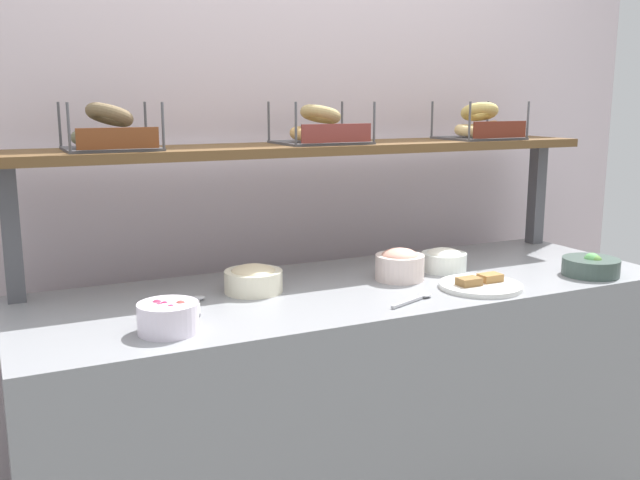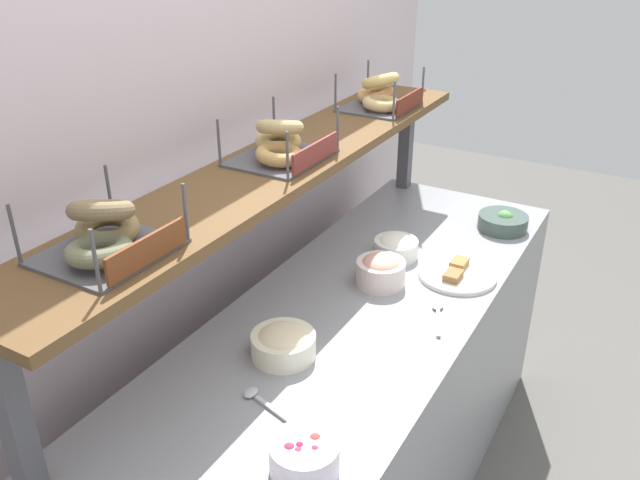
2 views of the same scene
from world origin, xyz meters
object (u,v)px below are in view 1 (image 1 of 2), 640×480
bagel_basket_plain (479,126)px  bowl_potato_salad (253,279)px  bowl_beet_salad (168,317)px  bowl_veggie_mix (591,266)px  bagel_basket_sesame (320,130)px  bowl_lox_spread (400,264)px  bagel_basket_poppy (110,134)px  serving_spoon_by_edge (198,302)px  bowl_cream_cheese (444,260)px  serving_plate_white (480,285)px  serving_spoon_near_plate (417,298)px

bagel_basket_plain → bowl_potato_salad: bearing=-169.1°
bowl_beet_salad → bagel_basket_plain: (1.31, 0.45, 0.44)m
bowl_veggie_mix → bagel_basket_sesame: (-0.76, 0.50, 0.44)m
bowl_lox_spread → bagel_basket_sesame: bearing=120.0°
bowl_veggie_mix → bagel_basket_poppy: bagel_basket_poppy is taller
bowl_beet_salad → serving_spoon_by_edge: bowl_beet_salad is taller
bowl_veggie_mix → bagel_basket_plain: size_ratio=0.64×
bowl_cream_cheese → bowl_potato_salad: bearing=177.3°
bowl_lox_spread → bowl_cream_cheese: size_ratio=1.04×
serving_plate_white → serving_spoon_near_plate: serving_plate_white is taller
bowl_potato_salad → bagel_basket_plain: bearing=10.9°
bowl_beet_salad → bowl_veggie_mix: bearing=-1.4°
bowl_beet_salad → bagel_basket_sesame: bearing=35.5°
serving_plate_white → bagel_basket_poppy: (-1.02, 0.47, 0.47)m
bowl_lox_spread → bagel_basket_plain: bagel_basket_plain is taller
bagel_basket_sesame → bowl_cream_cheese: bearing=-33.5°
bagel_basket_plain → bowl_cream_cheese: bearing=-143.7°
bowl_beet_salad → bowl_cream_cheese: 1.03m
bowl_cream_cheese → bagel_basket_sesame: size_ratio=0.52×
bowl_potato_salad → serving_spoon_near_plate: (0.40, -0.30, -0.03)m
bowl_veggie_mix → bowl_potato_salad: size_ratio=1.05×
bowl_veggie_mix → serving_spoon_by_edge: bowl_veggie_mix is taller
serving_spoon_near_plate → serving_spoon_by_edge: (-0.59, 0.24, 0.00)m
bowl_beet_salad → bowl_cream_cheese: size_ratio=1.00×
bowl_potato_salad → bagel_basket_sesame: bearing=32.0°
serving_spoon_by_edge → bagel_basket_sesame: 0.74m
bowl_beet_salad → serving_spoon_by_edge: (0.14, 0.21, -0.03)m
bowl_potato_salad → bowl_lox_spread: bearing=-7.8°
bagel_basket_poppy → bagel_basket_sesame: bearing=0.2°
bowl_potato_salad → serving_plate_white: bowl_potato_salad is taller
bowl_lox_spread → bowl_cream_cheese: (0.20, 0.03, -0.01)m
bowl_lox_spread → serving_spoon_by_edge: size_ratio=0.93×
serving_spoon_near_plate → bagel_basket_sesame: 0.69m
bowl_beet_salad → serving_plate_white: bearing=-0.3°
bowl_veggie_mix → bowl_cream_cheese: bearing=147.0°
serving_spoon_by_edge → bagel_basket_poppy: (-0.17, 0.26, 0.47)m
serving_spoon_near_plate → bagel_basket_poppy: size_ratio=0.61×
bowl_cream_cheese → serving_spoon_by_edge: bowl_cream_cheese is taller
serving_spoon_near_plate → bagel_basket_sesame: (-0.07, 0.50, 0.47)m
bowl_lox_spread → serving_plate_white: (0.17, -0.20, -0.04)m
bowl_cream_cheese → serving_spoon_by_edge: bearing=-178.4°
serving_plate_white → bagel_basket_sesame: bagel_basket_sesame is taller
bowl_potato_salad → serving_spoon_by_edge: (-0.19, -0.06, -0.03)m
serving_spoon_near_plate → serving_spoon_by_edge: same height
bagel_basket_sesame → bagel_basket_plain: 0.66m
bowl_cream_cheese → bagel_basket_plain: size_ratio=0.53×
bagel_basket_plain → bowl_beet_salad: bearing=-161.0°
bagel_basket_sesame → bowl_beet_salad: bearing=-144.5°
bowl_cream_cheese → bagel_basket_poppy: 1.16m
serving_plate_white → bowl_beet_salad: bearing=179.7°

